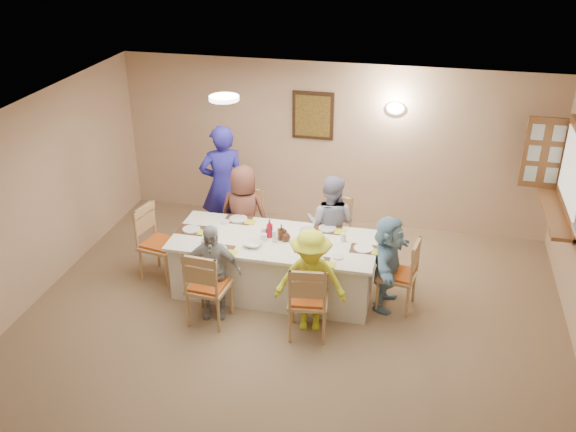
% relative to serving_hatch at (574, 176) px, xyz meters
% --- Properties ---
extents(ground, '(7.00, 7.00, 0.00)m').
position_rel_serving_hatch_xyz_m(ground, '(-3.21, -2.40, -1.50)').
color(ground, olive).
extents(room_walls, '(7.00, 7.00, 7.00)m').
position_rel_serving_hatch_xyz_m(room_walls, '(-3.21, -2.40, 0.01)').
color(room_walls, '#D8B38D').
rests_on(room_walls, ground).
extents(wall_picture, '(0.62, 0.05, 0.72)m').
position_rel_serving_hatch_xyz_m(wall_picture, '(-3.51, 1.06, 0.20)').
color(wall_picture, black).
rests_on(wall_picture, room_walls).
extents(wall_sconce, '(0.26, 0.09, 0.18)m').
position_rel_serving_hatch_xyz_m(wall_sconce, '(-2.31, 1.04, 0.40)').
color(wall_sconce, white).
rests_on(wall_sconce, room_walls).
extents(ceiling_light, '(0.36, 0.36, 0.05)m').
position_rel_serving_hatch_xyz_m(ceiling_light, '(-4.21, -0.90, 0.97)').
color(ceiling_light, white).
rests_on(ceiling_light, room_walls).
extents(serving_hatch, '(0.06, 1.50, 1.15)m').
position_rel_serving_hatch_xyz_m(serving_hatch, '(0.00, 0.00, 0.00)').
color(serving_hatch, '#8F5C34').
rests_on(serving_hatch, room_walls).
extents(hatch_sill, '(0.30, 1.50, 0.05)m').
position_rel_serving_hatch_xyz_m(hatch_sill, '(-0.12, 0.00, -0.53)').
color(hatch_sill, '#8F5C34').
rests_on(hatch_sill, room_walls).
extents(shutter_door, '(0.55, 0.04, 1.00)m').
position_rel_serving_hatch_xyz_m(shutter_door, '(-0.26, 0.76, 0.00)').
color(shutter_door, '#8F5C34').
rests_on(shutter_door, room_walls).
extents(dining_table, '(2.57, 1.09, 0.76)m').
position_rel_serving_hatch_xyz_m(dining_table, '(-3.56, -1.11, -1.12)').
color(dining_table, white).
rests_on(dining_table, ground).
extents(chair_back_left, '(0.51, 0.51, 0.96)m').
position_rel_serving_hatch_xyz_m(chair_back_left, '(-4.16, -0.31, -1.02)').
color(chair_back_left, tan).
rests_on(chair_back_left, ground).
extents(chair_back_right, '(0.55, 0.55, 0.98)m').
position_rel_serving_hatch_xyz_m(chair_back_right, '(-2.96, -0.31, -1.01)').
color(chair_back_right, tan).
rests_on(chair_back_right, ground).
extents(chair_front_left, '(0.51, 0.51, 0.99)m').
position_rel_serving_hatch_xyz_m(chair_front_left, '(-4.16, -1.91, -1.00)').
color(chair_front_left, tan).
rests_on(chair_front_left, ground).
extents(chair_front_right, '(0.52, 0.52, 0.97)m').
position_rel_serving_hatch_xyz_m(chair_front_right, '(-2.96, -1.91, -1.01)').
color(chair_front_right, tan).
rests_on(chair_front_right, ground).
extents(chair_left_end, '(0.57, 0.57, 1.02)m').
position_rel_serving_hatch_xyz_m(chair_left_end, '(-5.11, -1.11, -0.99)').
color(chair_left_end, tan).
rests_on(chair_left_end, ground).
extents(chair_right_end, '(0.52, 0.52, 0.94)m').
position_rel_serving_hatch_xyz_m(chair_right_end, '(-2.01, -1.11, -1.03)').
color(chair_right_end, tan).
rests_on(chair_right_end, ground).
extents(diner_back_left, '(0.72, 0.49, 1.42)m').
position_rel_serving_hatch_xyz_m(diner_back_left, '(-4.16, -0.43, -0.79)').
color(diner_back_left, brown).
rests_on(diner_back_left, ground).
extents(diner_back_right, '(0.81, 0.70, 1.39)m').
position_rel_serving_hatch_xyz_m(diner_back_right, '(-2.96, -0.43, -0.80)').
color(diner_back_right, '#9E9CBC').
rests_on(diner_back_right, ground).
extents(diner_front_left, '(0.81, 0.53, 1.22)m').
position_rel_serving_hatch_xyz_m(diner_front_left, '(-4.16, -1.79, -0.89)').
color(diner_front_left, '#A1A1A1').
rests_on(diner_front_left, ground).
extents(diner_front_right, '(0.94, 0.66, 1.29)m').
position_rel_serving_hatch_xyz_m(diner_front_right, '(-2.96, -1.79, -0.85)').
color(diner_front_right, yellow).
rests_on(diner_front_right, ground).
extents(diner_right_end, '(1.21, 0.60, 1.23)m').
position_rel_serving_hatch_xyz_m(diner_right_end, '(-2.14, -1.11, -0.89)').
color(diner_right_end, '#83B3D2').
rests_on(diner_right_end, ground).
extents(caregiver, '(1.01, 0.97, 1.80)m').
position_rel_serving_hatch_xyz_m(caregiver, '(-4.61, 0.04, -0.60)').
color(caregiver, '#28259F').
rests_on(caregiver, ground).
extents(placemat_fl, '(0.37, 0.28, 0.01)m').
position_rel_serving_hatch_xyz_m(placemat_fl, '(-4.16, -1.53, -0.74)').
color(placemat_fl, '#472B19').
rests_on(placemat_fl, dining_table).
extents(plate_fl, '(0.22, 0.22, 0.01)m').
position_rel_serving_hatch_xyz_m(plate_fl, '(-4.16, -1.53, -0.73)').
color(plate_fl, white).
rests_on(plate_fl, dining_table).
extents(napkin_fl, '(0.14, 0.14, 0.01)m').
position_rel_serving_hatch_xyz_m(napkin_fl, '(-3.98, -1.58, -0.73)').
color(napkin_fl, yellow).
rests_on(napkin_fl, dining_table).
extents(placemat_fr, '(0.33, 0.24, 0.01)m').
position_rel_serving_hatch_xyz_m(placemat_fr, '(-2.96, -1.53, -0.74)').
color(placemat_fr, '#472B19').
rests_on(placemat_fr, dining_table).
extents(plate_fr, '(0.22, 0.22, 0.01)m').
position_rel_serving_hatch_xyz_m(plate_fr, '(-2.96, -1.53, -0.73)').
color(plate_fr, white).
rests_on(plate_fr, dining_table).
extents(napkin_fr, '(0.14, 0.14, 0.01)m').
position_rel_serving_hatch_xyz_m(napkin_fr, '(-2.78, -1.58, -0.73)').
color(napkin_fr, yellow).
rests_on(napkin_fr, dining_table).
extents(placemat_bl, '(0.36, 0.27, 0.01)m').
position_rel_serving_hatch_xyz_m(placemat_bl, '(-4.16, -0.69, -0.74)').
color(placemat_bl, '#472B19').
rests_on(placemat_bl, dining_table).
extents(plate_bl, '(0.24, 0.24, 0.02)m').
position_rel_serving_hatch_xyz_m(plate_bl, '(-4.16, -0.69, -0.73)').
color(plate_bl, white).
rests_on(plate_bl, dining_table).
extents(napkin_bl, '(0.13, 0.13, 0.01)m').
position_rel_serving_hatch_xyz_m(napkin_bl, '(-3.98, -0.74, -0.73)').
color(napkin_bl, yellow).
rests_on(napkin_bl, dining_table).
extents(placemat_br, '(0.37, 0.27, 0.01)m').
position_rel_serving_hatch_xyz_m(placemat_br, '(-2.96, -0.69, -0.74)').
color(placemat_br, '#472B19').
rests_on(placemat_br, dining_table).
extents(plate_br, '(0.23, 0.23, 0.01)m').
position_rel_serving_hatch_xyz_m(plate_br, '(-2.96, -0.69, -0.73)').
color(plate_br, white).
rests_on(plate_br, dining_table).
extents(napkin_br, '(0.14, 0.14, 0.01)m').
position_rel_serving_hatch_xyz_m(napkin_br, '(-2.78, -0.74, -0.73)').
color(napkin_br, yellow).
rests_on(napkin_br, dining_table).
extents(placemat_le, '(0.37, 0.28, 0.01)m').
position_rel_serving_hatch_xyz_m(placemat_le, '(-4.66, -1.11, -0.74)').
color(placemat_le, '#472B19').
rests_on(placemat_le, dining_table).
extents(plate_le, '(0.23, 0.23, 0.01)m').
position_rel_serving_hatch_xyz_m(plate_le, '(-4.66, -1.11, -0.73)').
color(plate_le, white).
rests_on(plate_le, dining_table).
extents(napkin_le, '(0.14, 0.14, 0.01)m').
position_rel_serving_hatch_xyz_m(napkin_le, '(-4.48, -1.16, -0.73)').
color(napkin_le, yellow).
rests_on(napkin_le, dining_table).
extents(placemat_re, '(0.32, 0.24, 0.01)m').
position_rel_serving_hatch_xyz_m(placemat_re, '(-2.44, -1.11, -0.74)').
color(placemat_re, '#472B19').
rests_on(placemat_re, dining_table).
extents(plate_re, '(0.24, 0.24, 0.01)m').
position_rel_serving_hatch_xyz_m(plate_re, '(-2.44, -1.11, -0.73)').
color(plate_re, white).
rests_on(plate_re, dining_table).
extents(napkin_re, '(0.15, 0.15, 0.01)m').
position_rel_serving_hatch_xyz_m(napkin_re, '(-2.26, -1.16, -0.73)').
color(napkin_re, yellow).
rests_on(napkin_re, dining_table).
extents(teacup_a, '(0.12, 0.12, 0.08)m').
position_rel_serving_hatch_xyz_m(teacup_a, '(-4.35, -1.46, -0.70)').
color(teacup_a, white).
rests_on(teacup_a, dining_table).
extents(teacup_b, '(0.08, 0.08, 0.07)m').
position_rel_serving_hatch_xyz_m(teacup_b, '(-3.14, -0.56, -0.70)').
color(teacup_b, white).
rests_on(teacup_b, dining_table).
extents(bowl_a, '(0.27, 0.27, 0.05)m').
position_rel_serving_hatch_xyz_m(bowl_a, '(-3.77, -1.34, -0.71)').
color(bowl_a, white).
rests_on(bowl_a, dining_table).
extents(bowl_b, '(0.21, 0.21, 0.06)m').
position_rel_serving_hatch_xyz_m(bowl_b, '(-3.18, -0.89, -0.71)').
color(bowl_b, white).
rests_on(bowl_b, dining_table).
extents(condiment_ketchup, '(0.12, 0.12, 0.24)m').
position_rel_serving_hatch_xyz_m(condiment_ketchup, '(-3.63, -1.06, -0.62)').
color(condiment_ketchup, maroon).
rests_on(condiment_ketchup, dining_table).
extents(condiment_brown, '(0.15, 0.15, 0.19)m').
position_rel_serving_hatch_xyz_m(condiment_brown, '(-3.48, -1.08, -0.64)').
color(condiment_brown, '#422211').
rests_on(condiment_brown, dining_table).
extents(condiment_malt, '(0.21, 0.21, 0.15)m').
position_rel_serving_hatch_xyz_m(condiment_malt, '(-3.41, -1.11, -0.66)').
color(condiment_malt, '#422211').
rests_on(condiment_malt, dining_table).
extents(drinking_glass, '(0.07, 0.07, 0.10)m').
position_rel_serving_hatch_xyz_m(drinking_glass, '(-3.71, -1.06, -0.68)').
color(drinking_glass, silver).
rests_on(drinking_glass, dining_table).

